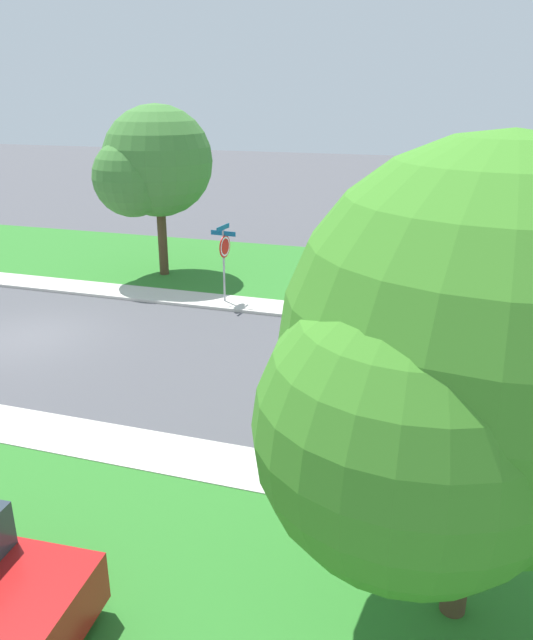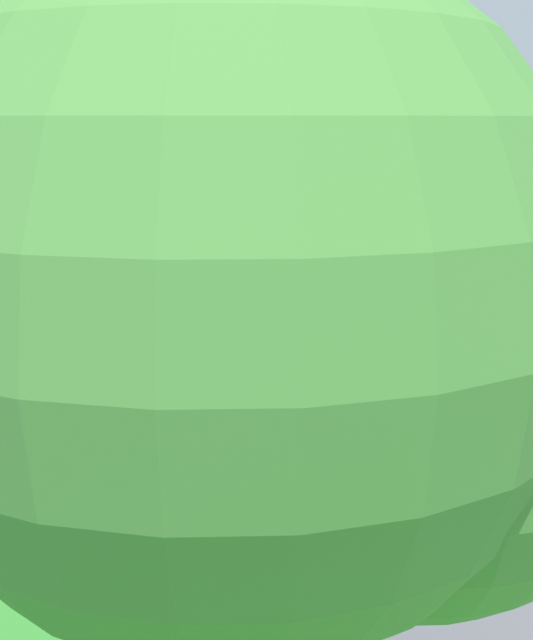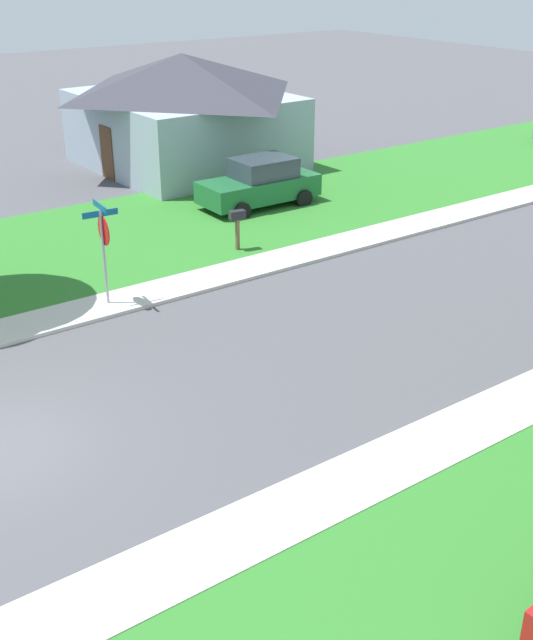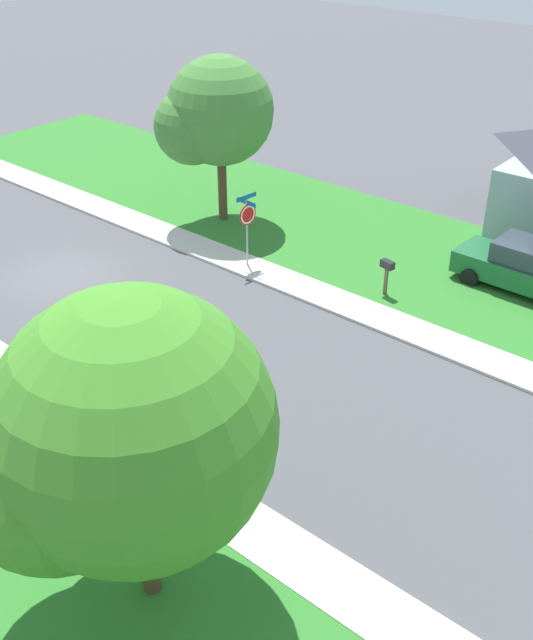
{
  "view_description": "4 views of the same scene",
  "coord_description": "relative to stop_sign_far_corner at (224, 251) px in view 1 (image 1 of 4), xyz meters",
  "views": [
    {
      "loc": [
        14.49,
        12.13,
        7.02
      ],
      "look_at": [
        0.02,
        7.56,
        1.4
      ],
      "focal_mm": 34.87,
      "sensor_mm": 36.0,
      "label": 1
    },
    {
      "loc": [
        -10.37,
        -3.12,
        5.54
      ],
      "look_at": [
        1.21,
        10.85,
        1.4
      ],
      "focal_mm": 49.75,
      "sensor_mm": 36.0,
      "label": 2
    },
    {
      "loc": [
        12.9,
        -3.12,
        8.44
      ],
      "look_at": [
        0.78,
        5.62,
        1.4
      ],
      "focal_mm": 44.43,
      "sensor_mm": 36.0,
      "label": 3
    },
    {
      "loc": [
        13.24,
        20.75,
        12.26
      ],
      "look_at": [
        -0.53,
        9.03,
        1.4
      ],
      "focal_mm": 41.7,
      "sensor_mm": 36.0,
      "label": 4
    }
  ],
  "objects": [
    {
      "name": "tree_corner_large",
      "position": [
        -2.29,
        -3.76,
        2.48
      ],
      "size": [
        4.47,
        4.16,
        6.59
      ],
      "color": "#4C3823",
      "rests_on": "ground"
    },
    {
      "name": "car_green_driveway_right",
      "position": [
        -4.78,
        8.19,
        -1.01
      ],
      "size": [
        2.07,
        4.32,
        1.76
      ],
      "color": "#1E6033",
      "rests_on": "ground"
    },
    {
      "name": "house_left_setback",
      "position": [
        -11.52,
        9.09,
        0.49
      ],
      "size": [
        9.13,
        7.95,
        4.6
      ],
      "color": "#93A3B2",
      "rests_on": "ground"
    },
    {
      "name": "sidewalk_west",
      "position": [
        0.03,
        7.44,
        -1.84
      ],
      "size": [
        1.4,
        56.0,
        0.1
      ],
      "primitive_type": "cube",
      "color": "beige",
      "rests_on": "ground"
    },
    {
      "name": "sidewalk_east",
      "position": [
        9.43,
        7.44,
        -1.84
      ],
      "size": [
        1.4,
        56.0,
        0.1
      ],
      "primitive_type": "cube",
      "color": "beige",
      "rests_on": "ground"
    },
    {
      "name": "ground_plane",
      "position": [
        4.73,
        -4.56,
        -1.89
      ],
      "size": [
        120.0,
        120.0,
        0.0
      ],
      "primitive_type": "plane",
      "color": "#4C4C51"
    },
    {
      "name": "stop_sign_far_corner",
      "position": [
        0.0,
        0.0,
        0.0
      ],
      "size": [
        0.92,
        0.92,
        2.77
      ],
      "color": "#9E9EA3",
      "rests_on": "ground"
    },
    {
      "name": "lawn_west",
      "position": [
        -4.67,
        7.44,
        -1.85
      ],
      "size": [
        8.0,
        56.0,
        0.08
      ],
      "primitive_type": "cube",
      "color": "#2D7528",
      "rests_on": "ground"
    },
    {
      "name": "mailbox",
      "position": [
        -1.4,
        4.96,
        -0.88
      ],
      "size": [
        0.33,
        0.52,
        1.31
      ],
      "color": "brown",
      "rests_on": "ground"
    },
    {
      "name": "tree_across_right",
      "position": [
        12.17,
        7.84,
        2.09
      ],
      "size": [
        5.4,
        5.02,
        6.65
      ],
      "color": "#4C3823",
      "rests_on": "ground"
    }
  ]
}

